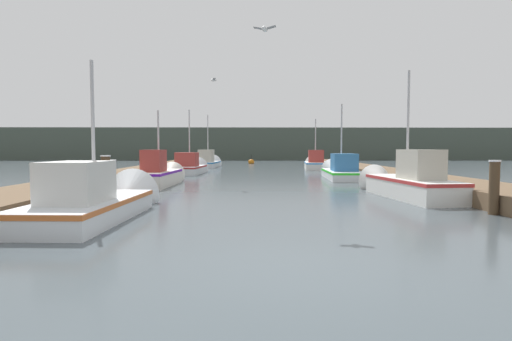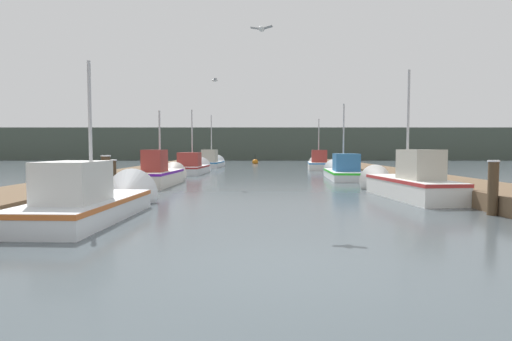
{
  "view_description": "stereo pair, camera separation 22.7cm",
  "coord_description": "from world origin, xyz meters",
  "px_view_note": "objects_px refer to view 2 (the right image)",
  "views": [
    {
      "loc": [
        -0.6,
        -5.23,
        1.63
      ],
      "look_at": [
        -0.32,
        13.15,
        0.6
      ],
      "focal_mm": 28.0,
      "sensor_mm": 36.0,
      "label": 1
    },
    {
      "loc": [
        -0.37,
        -5.24,
        1.63
      ],
      "look_at": [
        -0.32,
        13.15,
        0.6
      ],
      "focal_mm": 28.0,
      "sensor_mm": 36.0,
      "label": 2
    }
  ],
  "objects_px": {
    "mooring_piling_0": "(111,176)",
    "seagull_lead": "(214,80)",
    "seagull_1": "(260,29)",
    "fishing_boat_2": "(160,174)",
    "fishing_boat_4": "(192,167)",
    "channel_buoy": "(254,162)",
    "mooring_piling_2": "(105,175)",
    "fishing_boat_1": "(404,182)",
    "mooring_piling_3": "(197,160)",
    "fishing_boat_3": "(341,171)",
    "mooring_piling_1": "(491,187)",
    "fishing_boat_6": "(211,162)",
    "fishing_boat_5": "(317,164)",
    "fishing_boat_0": "(97,200)"
  },
  "relations": [
    {
      "from": "fishing_boat_1",
      "to": "mooring_piling_2",
      "type": "height_order",
      "value": "fishing_boat_1"
    },
    {
      "from": "fishing_boat_6",
      "to": "mooring_piling_3",
      "type": "relative_size",
      "value": 4.4
    },
    {
      "from": "mooring_piling_2",
      "to": "channel_buoy",
      "type": "height_order",
      "value": "mooring_piling_2"
    },
    {
      "from": "fishing_boat_5",
      "to": "channel_buoy",
      "type": "bearing_deg",
      "value": 121.32
    },
    {
      "from": "fishing_boat_2",
      "to": "mooring_piling_2",
      "type": "xyz_separation_m",
      "value": [
        -0.88,
        -4.18,
        0.24
      ]
    },
    {
      "from": "fishing_boat_2",
      "to": "seagull_lead",
      "type": "xyz_separation_m",
      "value": [
        2.36,
        0.46,
        4.22
      ]
    },
    {
      "from": "fishing_boat_5",
      "to": "mooring_piling_0",
      "type": "bearing_deg",
      "value": -115.95
    },
    {
      "from": "fishing_boat_5",
      "to": "mooring_piling_1",
      "type": "bearing_deg",
      "value": -81.77
    },
    {
      "from": "mooring_piling_3",
      "to": "fishing_boat_1",
      "type": "bearing_deg",
      "value": -65.77
    },
    {
      "from": "fishing_boat_4",
      "to": "fishing_boat_5",
      "type": "xyz_separation_m",
      "value": [
        8.93,
        5.5,
        0.02
      ]
    },
    {
      "from": "fishing_boat_4",
      "to": "mooring_piling_3",
      "type": "bearing_deg",
      "value": 100.08
    },
    {
      "from": "seagull_lead",
      "to": "seagull_1",
      "type": "xyz_separation_m",
      "value": [
        1.99,
        -8.31,
        -0.16
      ]
    },
    {
      "from": "fishing_boat_5",
      "to": "mooring_piling_3",
      "type": "xyz_separation_m",
      "value": [
        -10.06,
        4.7,
        0.18
      ]
    },
    {
      "from": "fishing_boat_0",
      "to": "mooring_piling_3",
      "type": "bearing_deg",
      "value": 95.46
    },
    {
      "from": "mooring_piling_2",
      "to": "seagull_1",
      "type": "xyz_separation_m",
      "value": [
        5.24,
        -3.66,
        3.83
      ]
    },
    {
      "from": "fishing_boat_3",
      "to": "mooring_piling_0",
      "type": "xyz_separation_m",
      "value": [
        -10.03,
        -6.93,
        0.22
      ]
    },
    {
      "from": "fishing_boat_5",
      "to": "channel_buoy",
      "type": "height_order",
      "value": "fishing_boat_5"
    },
    {
      "from": "fishing_boat_3",
      "to": "mooring_piling_2",
      "type": "xyz_separation_m",
      "value": [
        -9.81,
        -8.14,
        0.31
      ]
    },
    {
      "from": "mooring_piling_0",
      "to": "seagull_lead",
      "type": "relative_size",
      "value": 2.15
    },
    {
      "from": "fishing_boat_1",
      "to": "fishing_boat_4",
      "type": "relative_size",
      "value": 1.11
    },
    {
      "from": "mooring_piling_3",
      "to": "seagull_1",
      "type": "height_order",
      "value": "seagull_1"
    },
    {
      "from": "fishing_boat_6",
      "to": "seagull_1",
      "type": "bearing_deg",
      "value": -77.19
    },
    {
      "from": "fishing_boat_3",
      "to": "channel_buoy",
      "type": "bearing_deg",
      "value": 107.24
    },
    {
      "from": "mooring_piling_1",
      "to": "fishing_boat_2",
      "type": "bearing_deg",
      "value": 140.98
    },
    {
      "from": "seagull_1",
      "to": "fishing_boat_3",
      "type": "bearing_deg",
      "value": 83.09
    },
    {
      "from": "fishing_boat_1",
      "to": "fishing_boat_2",
      "type": "relative_size",
      "value": 1.11
    },
    {
      "from": "fishing_boat_5",
      "to": "mooring_piling_0",
      "type": "distance_m",
      "value": 19.35
    },
    {
      "from": "fishing_boat_4",
      "to": "fishing_boat_2",
      "type": "bearing_deg",
      "value": -87.51
    },
    {
      "from": "seagull_1",
      "to": "fishing_boat_2",
      "type": "bearing_deg",
      "value": 133.29
    },
    {
      "from": "fishing_boat_4",
      "to": "seagull_1",
      "type": "bearing_deg",
      "value": -71.42
    },
    {
      "from": "fishing_boat_4",
      "to": "mooring_piling_2",
      "type": "bearing_deg",
      "value": -91.23
    },
    {
      "from": "fishing_boat_5",
      "to": "mooring_piling_3",
      "type": "bearing_deg",
      "value": 160.88
    },
    {
      "from": "mooring_piling_3",
      "to": "seagull_1",
      "type": "xyz_separation_m",
      "value": [
        5.31,
        -26.0,
        3.93
      ]
    },
    {
      "from": "mooring_piling_0",
      "to": "channel_buoy",
      "type": "xyz_separation_m",
      "value": [
        5.24,
        26.9,
        -0.43
      ]
    },
    {
      "from": "fishing_boat_1",
      "to": "mooring_piling_1",
      "type": "xyz_separation_m",
      "value": [
        0.76,
        -3.66,
        0.18
      ]
    },
    {
      "from": "fishing_boat_2",
      "to": "fishing_boat_5",
      "type": "xyz_separation_m",
      "value": [
        9.1,
        13.46,
        -0.04
      ]
    },
    {
      "from": "mooring_piling_1",
      "to": "mooring_piling_3",
      "type": "xyz_separation_m",
      "value": [
        -10.92,
        26.24,
        -0.07
      ]
    },
    {
      "from": "fishing_boat_6",
      "to": "fishing_boat_4",
      "type": "bearing_deg",
      "value": -87.69
    },
    {
      "from": "fishing_boat_6",
      "to": "mooring_piling_1",
      "type": "bearing_deg",
      "value": -65.31
    },
    {
      "from": "fishing_boat_6",
      "to": "channel_buoy",
      "type": "xyz_separation_m",
      "value": [
        3.73,
        7.02,
        -0.26
      ]
    },
    {
      "from": "fishing_boat_4",
      "to": "channel_buoy",
      "type": "distance_m",
      "value": 16.45
    },
    {
      "from": "fishing_boat_0",
      "to": "fishing_boat_2",
      "type": "height_order",
      "value": "fishing_boat_0"
    },
    {
      "from": "mooring_piling_2",
      "to": "seagull_1",
      "type": "bearing_deg",
      "value": -34.96
    },
    {
      "from": "fishing_boat_0",
      "to": "fishing_boat_4",
      "type": "relative_size",
      "value": 1.07
    },
    {
      "from": "fishing_boat_1",
      "to": "mooring_piling_3",
      "type": "xyz_separation_m",
      "value": [
        -10.16,
        22.58,
        0.11
      ]
    },
    {
      "from": "fishing_boat_3",
      "to": "mooring_piling_3",
      "type": "bearing_deg",
      "value": 128.57
    },
    {
      "from": "fishing_boat_5",
      "to": "fishing_boat_0",
      "type": "bearing_deg",
      "value": -105.97
    },
    {
      "from": "fishing_boat_4",
      "to": "mooring_piling_2",
      "type": "distance_m",
      "value": 12.19
    },
    {
      "from": "fishing_boat_5",
      "to": "seagull_1",
      "type": "height_order",
      "value": "seagull_1"
    },
    {
      "from": "mooring_piling_0",
      "to": "seagull_1",
      "type": "xyz_separation_m",
      "value": [
        5.47,
        -4.87,
        3.92
      ]
    }
  ]
}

